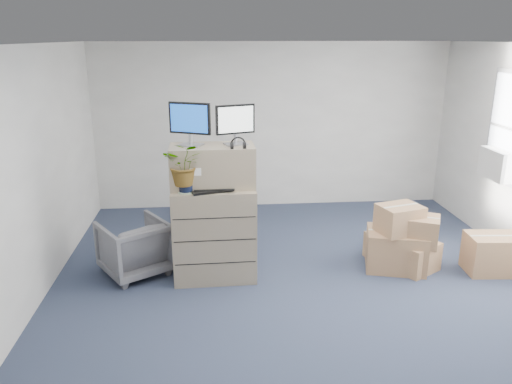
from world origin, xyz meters
The scene contains 17 objects.
ground centered at (0.00, 0.00, 0.00)m, with size 7.00×7.00×0.00m, color #272D46.
wall_back centered at (0.00, 3.51, 1.40)m, with size 6.00×0.02×2.80m, color #B7B4AE.
ac_unit centered at (2.87, 1.40, 1.20)m, with size 0.24×0.60×0.40m, color silver.
filing_cabinet_lower centered at (-1.03, 0.78, 0.58)m, with size 0.99×0.61×1.16m, color gray.
filing_cabinet_upper centered at (-1.03, 0.84, 1.41)m, with size 0.99×0.50×0.50m, color gray.
monitor_left centered at (-1.28, 0.84, 1.94)m, with size 0.48×0.28×0.50m.
monitor_right centered at (-0.75, 0.85, 1.92)m, with size 0.46×0.25×0.47m.
headphones centered at (-0.73, 0.66, 1.70)m, with size 0.17×0.17×0.02m, color black.
keyboard centered at (-1.03, 0.64, 1.17)m, with size 0.52×0.22×0.03m, color black.
mouse centered at (-0.74, 0.71, 1.18)m, with size 0.11×0.07×0.04m, color silver.
water_bottle centered at (-0.91, 0.86, 1.32)m, with size 0.09×0.09×0.32m, color gray.
phone_dock centered at (-1.11, 0.83, 1.21)m, with size 0.07×0.06×0.15m.
external_drive centered at (-0.72, 0.93, 1.19)m, with size 0.20×0.15×0.06m, color black.
tissue_box centered at (-0.68, 0.90, 1.27)m, with size 0.29×0.15×0.11m, color #419DDD.
potted_plant centered at (-1.34, 0.62, 1.43)m, with size 0.58×0.61×0.48m.
office_chair centered at (-2.03, 0.95, 0.38)m, with size 0.75×0.70×0.77m, color #555559.
cardboard_boxes centered at (1.62, 0.76, 0.31)m, with size 1.99×1.01×0.86m.
Camera 1 is at (-1.02, -4.91, 2.87)m, focal length 35.00 mm.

